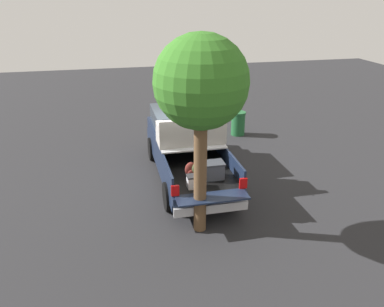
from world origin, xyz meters
The scene contains 4 objects.
ground_plane centered at (0.00, 0.00, 0.00)m, with size 40.00×40.00×0.00m, color #262628.
pickup_truck centered at (0.38, 0.00, 0.97)m, with size 6.05×2.06×2.23m.
tree_background centered at (-2.86, 0.31, 3.66)m, with size 2.11×2.11×4.78m.
trash_can centered at (3.51, -2.89, 0.50)m, with size 0.60×0.60×0.98m.
Camera 1 is at (-10.79, 2.30, 5.52)m, focal length 35.86 mm.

